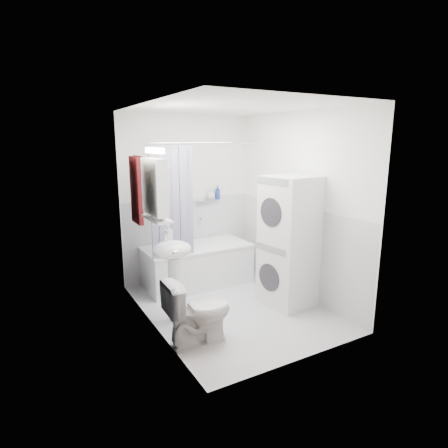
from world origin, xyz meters
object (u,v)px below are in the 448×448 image
bathtub (197,263)px  toilet (198,312)px  washer_dryer (289,242)px  sink (173,262)px

bathtub → toilet: bearing=-114.9°
bathtub → toilet: size_ratio=2.18×
bathtub → toilet: (-0.68, -1.47, 0.02)m
bathtub → washer_dryer: bearing=-58.2°
sink → toilet: bearing=-86.6°
washer_dryer → sink: bearing=162.3°
sink → washer_dryer: 1.46m
sink → bathtub: bearing=51.1°
bathtub → washer_dryer: 1.44m
sink → toilet: sink is taller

